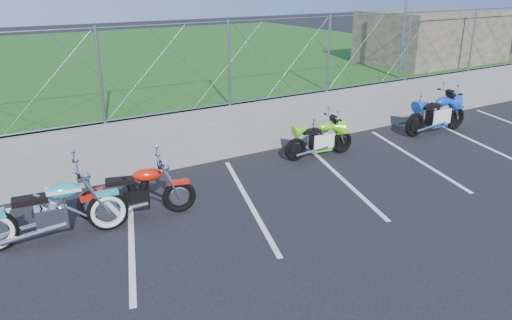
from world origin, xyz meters
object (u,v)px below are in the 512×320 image
cruiser_turquoise (54,213)px  sportbike_blue (437,116)px  naked_orange (139,194)px  sportbike_green (320,140)px

cruiser_turquoise → sportbike_blue: size_ratio=1.10×
cruiser_turquoise → sportbike_blue: cruiser_turquoise is taller
naked_orange → sportbike_green: 5.00m
cruiser_turquoise → sportbike_blue: 10.55m
naked_orange → sportbike_green: size_ratio=1.10×
cruiser_turquoise → naked_orange: (1.49, 0.11, -0.04)m
naked_orange → sportbike_green: naked_orange is taller
sportbike_green → sportbike_blue: bearing=4.6°
sportbike_green → sportbike_blue: 4.11m
sportbike_blue → sportbike_green: bearing=-178.3°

